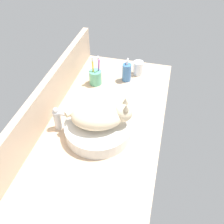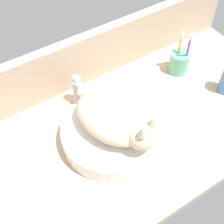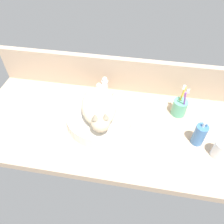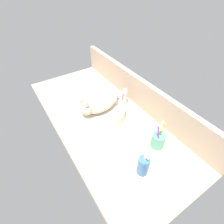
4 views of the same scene
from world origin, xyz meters
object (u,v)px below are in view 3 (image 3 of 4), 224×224
cat (99,108)px  water_glass (220,150)px  faucet (105,87)px  soap_dispenser (199,135)px  toothbrush_cup (180,107)px  sink_basin (99,118)px

cat → water_glass: (56.85, -8.58, -8.62)cm
faucet → soap_dispenser: soap_dispenser is taller
soap_dispenser → toothbrush_cup: 19.72cm
sink_basin → cat: 9.18cm
sink_basin → soap_dispenser: soap_dispenser is taller
soap_dispenser → water_glass: size_ratio=1.67×
sink_basin → cat: size_ratio=1.04×
water_glass → soap_dispenser: bearing=146.7°
soap_dispenser → water_glass: soap_dispenser is taller
faucet → cat: bearing=-85.6°
cat → water_glass: bearing=-8.6°
sink_basin → toothbrush_cup: bearing=19.0°
soap_dispenser → toothbrush_cup: (-8.15, 17.92, -1.02)cm
sink_basin → toothbrush_cup: (40.34, 13.86, 1.45)cm
cat → soap_dispenser: (48.02, -2.77, -6.60)cm
toothbrush_cup → sink_basin: bearing=-161.0°
faucet → toothbrush_cup: 42.04cm
toothbrush_cup → water_glass: (16.98, -23.73, -1.00)cm
faucet → water_glass: faucet is taller
soap_dispenser → water_glass: 10.76cm
sink_basin → cat: bearing=-70.3°
cat → sink_basin: bearing=109.7°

